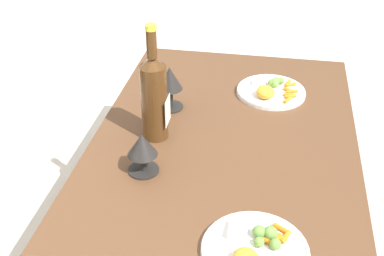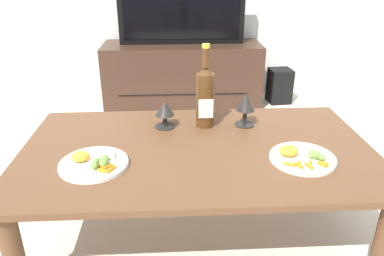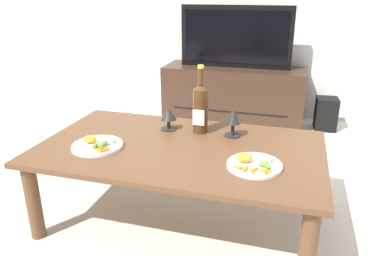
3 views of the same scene
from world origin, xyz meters
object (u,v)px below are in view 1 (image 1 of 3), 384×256
Objects in this scene: dinner_plate_right at (271,91)px; goblet_left at (142,148)px; dining_table at (221,167)px; dinner_plate_left at (255,249)px; wine_bottle at (154,95)px; goblet_right at (170,81)px.

goblet_left is at bearing 147.17° from dinner_plate_right.
dining_table is at bearing -57.65° from goblet_left.
dinner_plate_right reaches higher than dinner_plate_left.
dinner_plate_left is (-0.43, -0.34, -0.13)m from wine_bottle.
dinner_plate_left reaches higher than dining_table.
goblet_left is 0.42m from dinner_plate_left.
goblet_left reaches higher than dinner_plate_right.
wine_bottle is 0.50m from dinner_plate_right.
wine_bottle reaches higher than goblet_right.
dinner_plate_left is (-0.61, -0.33, -0.09)m from goblet_right.
dinner_plate_left is 1.03× the size of dinner_plate_right.
dinner_plate_left is at bearing -127.46° from goblet_left.
dinner_plate_right is at bearing 0.03° from dinner_plate_left.
goblet_left is 0.81× the size of goblet_right.
dinner_plate_right is at bearing -18.16° from dining_table.
dinner_plate_right is (0.16, -0.33, -0.09)m from goblet_right.
dinner_plate_left is at bearing -151.52° from goblet_right.
goblet_right is at bearing -2.51° from wine_bottle.
wine_bottle is at bearing 134.63° from dinner_plate_right.
dinner_plate_right is at bearing -45.37° from wine_bottle.
goblet_right reaches higher than dining_table.
goblet_left is 0.49× the size of dinner_plate_left.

